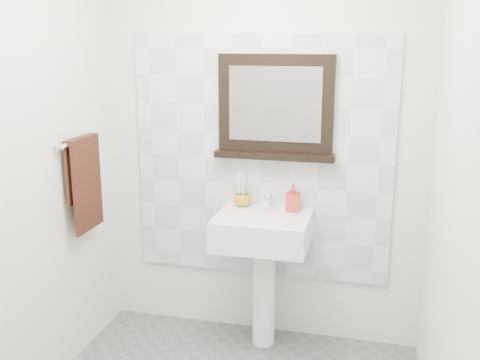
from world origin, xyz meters
name	(u,v)px	position (x,y,z in m)	size (l,w,h in m)	color
back_wall	(261,143)	(0.00, 1.10, 1.25)	(2.00, 0.01, 2.50)	silver
front_wall	(74,301)	(0.00, -1.10, 1.25)	(2.00, 0.01, 2.50)	silver
left_wall	(5,174)	(-1.00, 0.00, 1.25)	(0.01, 2.20, 2.50)	silver
right_wall	(455,204)	(1.00, 0.00, 1.25)	(0.01, 2.20, 2.50)	silver
splashback	(261,159)	(0.00, 1.09, 1.15)	(1.60, 0.02, 1.50)	silver
pedestal_sink	(263,245)	(0.06, 0.87, 0.68)	(0.55, 0.44, 0.96)	white
toothbrush_cup	(242,200)	(-0.10, 1.02, 0.90)	(0.10, 0.10, 0.08)	#BB8B16
toothbrushes	(242,187)	(-0.10, 1.02, 0.98)	(0.05, 0.04, 0.21)	white
soap_dispenser	(293,198)	(0.22, 1.00, 0.94)	(0.08, 0.08, 0.17)	red
framed_mirror	(276,109)	(0.09, 1.06, 1.46)	(0.73, 0.11, 0.62)	black
towel_bar	(80,140)	(-0.95, 0.61, 1.31)	(0.07, 0.40, 0.03)	silver
hand_towel	(84,176)	(-0.94, 0.61, 1.10)	(0.06, 0.30, 0.55)	black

